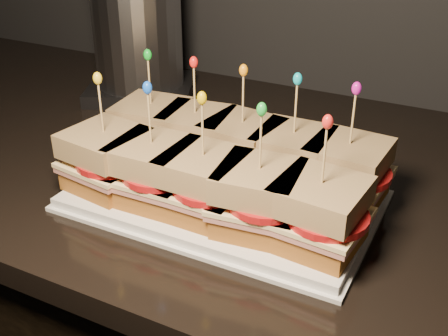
% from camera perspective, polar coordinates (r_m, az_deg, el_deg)
% --- Properties ---
extents(granite_slab, '(2.20, 0.74, 0.04)m').
position_cam_1_polar(granite_slab, '(0.93, -1.14, 0.47)').
color(granite_slab, black).
rests_on(granite_slab, cabinet).
extents(platter, '(0.40, 0.25, 0.02)m').
position_cam_1_polar(platter, '(0.78, 0.00, -2.97)').
color(platter, white).
rests_on(platter, granite_slab).
extents(platter_rim, '(0.41, 0.26, 0.01)m').
position_cam_1_polar(platter_rim, '(0.79, 0.00, -3.34)').
color(platter_rim, white).
rests_on(platter_rim, granite_slab).
extents(sandwich_0_bread_bot, '(0.10, 0.10, 0.03)m').
position_cam_1_polar(sandwich_0_bread_bot, '(0.88, -7.17, 2.35)').
color(sandwich_0_bread_bot, brown).
rests_on(sandwich_0_bread_bot, platter).
extents(sandwich_0_ham, '(0.11, 0.11, 0.01)m').
position_cam_1_polar(sandwich_0_ham, '(0.88, -7.24, 3.36)').
color(sandwich_0_ham, '#BC695D').
rests_on(sandwich_0_ham, sandwich_0_bread_bot).
extents(sandwich_0_cheese, '(0.12, 0.11, 0.01)m').
position_cam_1_polar(sandwich_0_cheese, '(0.87, -7.27, 3.78)').
color(sandwich_0_cheese, '#FCE098').
rests_on(sandwich_0_cheese, sandwich_0_ham).
extents(sandwich_0_tomato, '(0.10, 0.10, 0.01)m').
position_cam_1_polar(sandwich_0_tomato, '(0.86, -6.85, 3.94)').
color(sandwich_0_tomato, red).
rests_on(sandwich_0_tomato, sandwich_0_cheese).
extents(sandwich_0_bread_top, '(0.11, 0.11, 0.03)m').
position_cam_1_polar(sandwich_0_bread_top, '(0.86, -7.38, 5.51)').
color(sandwich_0_bread_top, '#5D2E12').
rests_on(sandwich_0_bread_top, sandwich_0_tomato).
extents(sandwich_0_pick, '(0.00, 0.00, 0.09)m').
position_cam_1_polar(sandwich_0_pick, '(0.85, -7.57, 8.42)').
color(sandwich_0_pick, tan).
rests_on(sandwich_0_pick, sandwich_0_bread_top).
extents(sandwich_0_frill, '(0.01, 0.01, 0.02)m').
position_cam_1_polar(sandwich_0_frill, '(0.83, -7.77, 11.33)').
color(sandwich_0_frill, green).
rests_on(sandwich_0_frill, sandwich_0_pick).
extents(sandwich_1_bread_bot, '(0.11, 0.11, 0.03)m').
position_cam_1_polar(sandwich_1_bread_bot, '(0.85, -2.85, 1.34)').
color(sandwich_1_bread_bot, brown).
rests_on(sandwich_1_bread_bot, platter).
extents(sandwich_1_ham, '(0.12, 0.11, 0.01)m').
position_cam_1_polar(sandwich_1_ham, '(0.84, -2.88, 2.39)').
color(sandwich_1_ham, '#BC695D').
rests_on(sandwich_1_ham, sandwich_1_bread_bot).
extents(sandwich_1_cheese, '(0.12, 0.12, 0.01)m').
position_cam_1_polar(sandwich_1_cheese, '(0.84, -2.89, 2.82)').
color(sandwich_1_cheese, '#FCE098').
rests_on(sandwich_1_cheese, sandwich_1_ham).
extents(sandwich_1_tomato, '(0.10, 0.10, 0.01)m').
position_cam_1_polar(sandwich_1_tomato, '(0.82, -2.38, 2.97)').
color(sandwich_1_tomato, red).
rests_on(sandwich_1_tomato, sandwich_1_cheese).
extents(sandwich_1_bread_top, '(0.11, 0.11, 0.03)m').
position_cam_1_polar(sandwich_1_bread_top, '(0.82, -2.94, 4.61)').
color(sandwich_1_bread_top, '#5D2E12').
rests_on(sandwich_1_bread_top, sandwich_1_tomato).
extents(sandwich_1_pick, '(0.00, 0.00, 0.09)m').
position_cam_1_polar(sandwich_1_pick, '(0.81, -3.02, 7.64)').
color(sandwich_1_pick, tan).
rests_on(sandwich_1_pick, sandwich_1_bread_top).
extents(sandwich_1_frill, '(0.01, 0.01, 0.02)m').
position_cam_1_polar(sandwich_1_frill, '(0.79, -3.10, 10.69)').
color(sandwich_1_frill, red).
rests_on(sandwich_1_frill, sandwich_1_pick).
extents(sandwich_2_bread_bot, '(0.11, 0.11, 0.03)m').
position_cam_1_polar(sandwich_2_bread_bot, '(0.82, 1.83, 0.23)').
color(sandwich_2_bread_bot, brown).
rests_on(sandwich_2_bread_bot, platter).
extents(sandwich_2_ham, '(0.12, 0.11, 0.01)m').
position_cam_1_polar(sandwich_2_ham, '(0.81, 1.84, 1.31)').
color(sandwich_2_ham, '#BC695D').
rests_on(sandwich_2_ham, sandwich_2_bread_bot).
extents(sandwich_2_cheese, '(0.12, 0.12, 0.01)m').
position_cam_1_polar(sandwich_2_cheese, '(0.80, 1.85, 1.76)').
color(sandwich_2_cheese, '#FCE098').
rests_on(sandwich_2_cheese, sandwich_2_ham).
extents(sandwich_2_tomato, '(0.10, 0.10, 0.01)m').
position_cam_1_polar(sandwich_2_tomato, '(0.79, 2.46, 1.89)').
color(sandwich_2_tomato, red).
rests_on(sandwich_2_tomato, sandwich_2_cheese).
extents(sandwich_2_bread_top, '(0.11, 0.11, 0.03)m').
position_cam_1_polar(sandwich_2_bread_top, '(0.79, 1.88, 3.61)').
color(sandwich_2_bread_top, '#5D2E12').
rests_on(sandwich_2_bread_top, sandwich_2_tomato).
extents(sandwich_2_pick, '(0.00, 0.00, 0.09)m').
position_cam_1_polar(sandwich_2_pick, '(0.77, 1.94, 6.74)').
color(sandwich_2_pick, tan).
rests_on(sandwich_2_pick, sandwich_2_bread_top).
extents(sandwich_2_frill, '(0.01, 0.01, 0.02)m').
position_cam_1_polar(sandwich_2_frill, '(0.76, 1.99, 9.91)').
color(sandwich_2_frill, orange).
rests_on(sandwich_2_frill, sandwich_2_pick).
extents(sandwich_3_bread_bot, '(0.10, 0.10, 0.03)m').
position_cam_1_polar(sandwich_3_bread_bot, '(0.79, 6.84, -0.95)').
color(sandwich_3_bread_bot, brown).
rests_on(sandwich_3_bread_bot, platter).
extents(sandwich_3_ham, '(0.11, 0.10, 0.01)m').
position_cam_1_polar(sandwich_3_ham, '(0.78, 6.91, 0.15)').
color(sandwich_3_ham, '#BC695D').
rests_on(sandwich_3_ham, sandwich_3_bread_bot).
extents(sandwich_3_cheese, '(0.11, 0.11, 0.01)m').
position_cam_1_polar(sandwich_3_cheese, '(0.78, 6.94, 0.61)').
color(sandwich_3_cheese, '#FCE098').
rests_on(sandwich_3_cheese, sandwich_3_ham).
extents(sandwich_3_tomato, '(0.10, 0.10, 0.01)m').
position_cam_1_polar(sandwich_3_tomato, '(0.77, 7.65, 0.73)').
color(sandwich_3_tomato, red).
rests_on(sandwich_3_tomato, sandwich_3_cheese).
extents(sandwich_3_bread_top, '(0.10, 0.10, 0.03)m').
position_cam_1_polar(sandwich_3_bread_top, '(0.77, 7.06, 2.50)').
color(sandwich_3_bread_top, '#5D2E12').
rests_on(sandwich_3_bread_top, sandwich_3_tomato).
extents(sandwich_3_pick, '(0.00, 0.00, 0.09)m').
position_cam_1_polar(sandwich_3_pick, '(0.75, 7.27, 5.72)').
color(sandwich_3_pick, tan).
rests_on(sandwich_3_pick, sandwich_3_bread_top).
extents(sandwich_3_frill, '(0.01, 0.01, 0.02)m').
position_cam_1_polar(sandwich_3_frill, '(0.73, 7.49, 8.97)').
color(sandwich_3_frill, '#0EACBF').
rests_on(sandwich_3_frill, sandwich_3_pick).
extents(sandwich_4_bread_bot, '(0.10, 0.10, 0.03)m').
position_cam_1_polar(sandwich_4_bread_bot, '(0.77, 12.14, -2.20)').
color(sandwich_4_bread_bot, brown).
rests_on(sandwich_4_bread_bot, platter).
extents(sandwich_4_ham, '(0.11, 0.11, 0.01)m').
position_cam_1_polar(sandwich_4_ham, '(0.76, 12.27, -1.08)').
color(sandwich_4_ham, '#BC695D').
rests_on(sandwich_4_ham, sandwich_4_bread_bot).
extents(sandwich_4_cheese, '(0.11, 0.11, 0.01)m').
position_cam_1_polar(sandwich_4_cheese, '(0.76, 12.32, -0.62)').
color(sandwich_4_cheese, '#FCE098').
rests_on(sandwich_4_cheese, sandwich_4_ham).
extents(sandwich_4_tomato, '(0.10, 0.10, 0.01)m').
position_cam_1_polar(sandwich_4_tomato, '(0.75, 13.13, -0.52)').
color(sandwich_4_tomato, red).
rests_on(sandwich_4_tomato, sandwich_4_cheese).
extents(sandwich_4_bread_top, '(0.10, 0.10, 0.03)m').
position_cam_1_polar(sandwich_4_bread_top, '(0.75, 12.54, 1.30)').
color(sandwich_4_bread_top, '#5D2E12').
rests_on(sandwich_4_bread_top, sandwich_4_tomato).
extents(sandwich_4_pick, '(0.00, 0.00, 0.09)m').
position_cam_1_polar(sandwich_4_pick, '(0.73, 12.92, 4.57)').
color(sandwich_4_pick, tan).
rests_on(sandwich_4_pick, sandwich_4_bread_top).
extents(sandwich_4_frill, '(0.01, 0.01, 0.02)m').
position_cam_1_polar(sandwich_4_frill, '(0.71, 13.31, 7.89)').
color(sandwich_4_frill, '#CA149E').
rests_on(sandwich_4_frill, sandwich_4_pick).
extents(sandwich_5_bread_bot, '(0.11, 0.11, 0.03)m').
position_cam_1_polar(sandwich_5_bread_bot, '(0.80, -11.65, -0.87)').
color(sandwich_5_bread_bot, brown).
rests_on(sandwich_5_bread_bot, platter).
extents(sandwich_5_ham, '(0.12, 0.11, 0.01)m').
position_cam_1_polar(sandwich_5_ham, '(0.79, -11.77, 0.22)').
color(sandwich_5_ham, '#BC695D').
rests_on(sandwich_5_ham, sandwich_5_bread_bot).
extents(sandwich_5_cheese, '(0.12, 0.12, 0.01)m').
position_cam_1_polar(sandwich_5_cheese, '(0.79, -11.82, 0.67)').
color(sandwich_5_cheese, '#FCE098').
rests_on(sandwich_5_cheese, sandwich_5_ham).
extents(sandwich_5_tomato, '(0.10, 0.10, 0.01)m').
position_cam_1_polar(sandwich_5_tomato, '(0.78, -11.44, 0.79)').
color(sandwich_5_tomato, red).
rests_on(sandwich_5_tomato, sandwich_5_cheese).
extents(sandwich_5_bread_top, '(0.11, 0.11, 0.03)m').
position_cam_1_polar(sandwich_5_bread_top, '(0.78, -12.03, 2.53)').
color(sandwich_5_bread_top, '#5D2E12').
rests_on(sandwich_5_bread_top, sandwich_5_tomato).
extents(sandwich_5_pick, '(0.00, 0.00, 0.09)m').
position_cam_1_polar(sandwich_5_pick, '(0.76, -12.38, 5.69)').
color(sandwich_5_pick, tan).
rests_on(sandwich_5_pick, sandwich_5_bread_top).
extents(sandwich_5_frill, '(0.01, 0.01, 0.02)m').
position_cam_1_polar(sandwich_5_frill, '(0.74, -12.73, 8.88)').
color(sandwich_5_frill, yellow).
rests_on(sandwich_5_frill, sandwich_5_pick).
extents(sandwich_6_bread_bot, '(0.10, 0.10, 0.03)m').
position_cam_1_polar(sandwich_6_bread_bot, '(0.76, -7.10, -2.15)').
color(sandwich_6_bread_bot, brown).
rests_on(sandwich_6_bread_bot, platter).
extents(sandwich_6_ham, '(0.11, 0.10, 0.01)m').
position_cam_1_polar(sandwich_6_ham, '(0.75, -7.17, -1.02)').
color(sandwich_6_ham, '#BC695D').
rests_on(sandwich_6_ham, sandwich_6_bread_bot).
extents(sandwich_6_cheese, '(0.11, 0.10, 0.01)m').
position_cam_1_polar(sandwich_6_cheese, '(0.75, -7.20, -0.55)').
color(sandwich_6_cheese, '#FCE098').
rests_on(sandwich_6_cheese, sandwich_6_ham).
extents(sandwich_6_tomato, '(0.10, 0.10, 0.01)m').
position_cam_1_polar(sandwich_6_tomato, '(0.74, -6.72, -0.45)').
color(sandwich_6_tomato, red).
rests_on(sandwich_6_tomato, sandwich_6_cheese).
extents(sandwich_6_bread_top, '(0.10, 0.10, 0.03)m').
position_cam_1_polar(sandwich_6_bread_top, '(0.74, -7.34, 1.39)').
color(sandwich_6_bread_top, '#5D2E12').
rests_on(sandwich_6_bread_top, sandwich_6_tomato).
extents(sandwich_6_pick, '(0.00, 0.00, 0.09)m').
position_cam_1_polar(sandwich_6_pick, '(0.72, -7.56, 4.71)').
color(sandwich_6_pick, tan).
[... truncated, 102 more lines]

